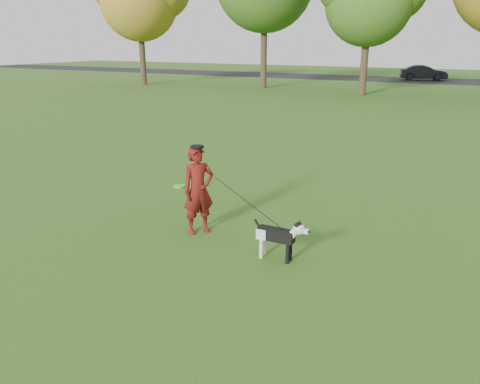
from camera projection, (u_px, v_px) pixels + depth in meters
The scene contains 6 objects.
ground at pixel (255, 248), 8.37m from camera, with size 120.00×120.00×0.00m, color #285116.
road at pixel (443, 81), 42.27m from camera, with size 120.00×7.00×0.02m, color black.
man at pixel (198, 190), 8.83m from camera, with size 0.62×0.41×1.70m, color #60130D.
dog at pixel (280, 234), 7.80m from camera, with size 1.00×0.20×0.76m.
car_mid at pixel (424, 73), 42.81m from camera, with size 1.42×4.07×1.34m, color black.
man_held_items at pixel (249, 203), 8.13m from camera, with size 2.48×0.54×1.20m.
Camera 1 is at (3.23, -6.94, 3.56)m, focal length 35.00 mm.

